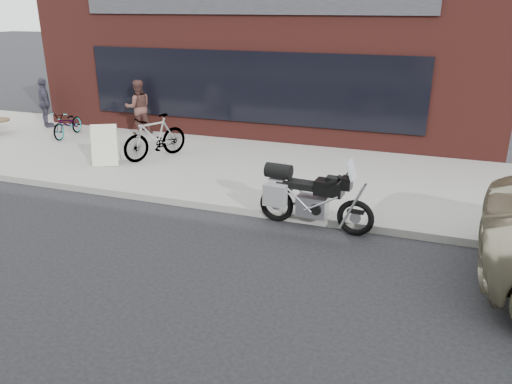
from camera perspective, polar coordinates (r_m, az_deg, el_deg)
name	(u,v)px	position (r m, az deg, el deg)	size (l,w,h in m)	color
ground	(145,336)	(6.67, -12.52, -15.80)	(120.00, 120.00, 0.00)	black
near_sidewalk	(294,169)	(12.46, 4.33, 2.68)	(44.00, 6.00, 0.15)	gray
storefront	(293,52)	(19.19, 4.27, 15.65)	(14.00, 10.07, 4.50)	#4D1D19
motorcycle	(307,197)	(9.19, 5.88, -0.56)	(2.20, 0.71, 1.39)	black
bicycle_front	(68,124)	(16.17, -20.71, 7.32)	(0.52, 1.49, 0.79)	gray
bicycle_rear	(155,137)	(13.17, -11.46, 6.19)	(0.53, 1.87, 1.12)	gray
sandwich_sign	(105,144)	(13.00, -16.86, 5.25)	(0.82, 0.79, 1.00)	beige
cafe_patron_left	(138,107)	(15.81, -13.30, 9.42)	(0.80, 0.62, 1.65)	#51312B
cafe_patron_right	(45,103)	(17.67, -23.00, 9.37)	(0.92, 0.38, 1.58)	#393645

